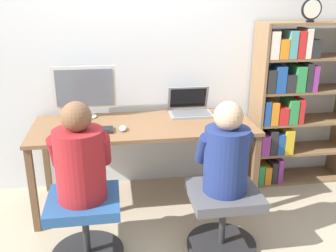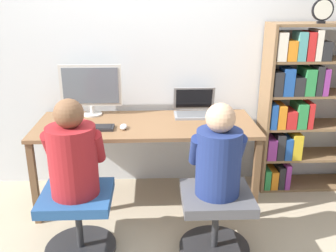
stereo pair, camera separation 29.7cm
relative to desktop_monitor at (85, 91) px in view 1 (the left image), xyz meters
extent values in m
plane|color=tan|center=(0.48, -0.61, -0.97)|extent=(14.00, 14.00, 0.00)
cube|color=silver|center=(0.48, 0.18, 0.33)|extent=(10.00, 0.05, 2.60)
cube|color=brown|center=(0.48, -0.25, -0.26)|extent=(1.83, 0.72, 0.03)
cube|color=brown|center=(-0.40, -0.57, -0.62)|extent=(0.05, 0.05, 0.70)
cube|color=brown|center=(1.36, -0.57, -0.62)|extent=(0.05, 0.05, 0.70)
cube|color=brown|center=(-0.40, 0.07, -0.62)|extent=(0.05, 0.05, 0.70)
cube|color=brown|center=(1.36, 0.07, -0.62)|extent=(0.05, 0.05, 0.70)
cylinder|color=beige|center=(0.00, 0.00, -0.24)|extent=(0.17, 0.17, 0.01)
cylinder|color=beige|center=(0.00, 0.00, -0.19)|extent=(0.04, 0.04, 0.07)
cube|color=beige|center=(0.00, 0.00, 0.03)|extent=(0.54, 0.02, 0.37)
cube|color=slate|center=(0.00, -0.01, 0.03)|extent=(0.48, 0.01, 0.32)
cube|color=gray|center=(0.92, -0.08, -0.23)|extent=(0.37, 0.22, 0.02)
cube|color=slate|center=(0.92, -0.08, -0.22)|extent=(0.33, 0.17, 0.00)
cube|color=gray|center=(0.92, 0.06, -0.12)|extent=(0.37, 0.07, 0.21)
cube|color=black|center=(0.92, 0.06, -0.12)|extent=(0.33, 0.06, 0.18)
cube|color=#232326|center=(0.00, -0.38, -0.23)|extent=(0.46, 0.13, 0.02)
cube|color=black|center=(0.00, -0.38, -0.22)|extent=(0.42, 0.11, 0.00)
ellipsoid|color=silver|center=(0.30, -0.38, -0.22)|extent=(0.06, 0.11, 0.03)
cylinder|color=#262628|center=(0.01, -0.94, -0.75)|extent=(0.05, 0.05, 0.36)
cube|color=#234C84|center=(0.01, -0.94, -0.53)|extent=(0.48, 0.45, 0.07)
cylinder|color=#262628|center=(0.97, -0.98, -0.95)|extent=(0.51, 0.51, 0.04)
cylinder|color=#262628|center=(0.97, -0.98, -0.75)|extent=(0.05, 0.05, 0.36)
cube|color=#4C4C51|center=(0.97, -0.98, -0.53)|extent=(0.48, 0.45, 0.07)
cylinder|color=maroon|center=(0.01, -0.94, -0.26)|extent=(0.32, 0.32, 0.48)
sphere|color=brown|center=(0.01, -0.94, 0.07)|extent=(0.19, 0.19, 0.19)
cylinder|color=maroon|center=(-0.15, -0.87, -0.19)|extent=(0.09, 0.22, 0.27)
cylinder|color=maroon|center=(0.16, -0.87, -0.19)|extent=(0.09, 0.22, 0.27)
cylinder|color=navy|center=(0.97, -0.98, -0.27)|extent=(0.30, 0.30, 0.45)
sphere|color=tan|center=(0.97, -0.98, 0.04)|extent=(0.19, 0.19, 0.19)
cylinder|color=navy|center=(0.82, -0.91, -0.21)|extent=(0.08, 0.20, 0.26)
cylinder|color=navy|center=(1.11, -0.91, -0.21)|extent=(0.08, 0.20, 0.26)
cube|color=brown|center=(1.54, -0.03, -0.21)|extent=(0.02, 0.32, 1.52)
cube|color=brown|center=(1.99, -0.03, -0.96)|extent=(0.87, 0.31, 0.02)
cube|color=brown|center=(1.99, -0.03, -0.66)|extent=(0.87, 0.31, 0.02)
cube|color=brown|center=(1.99, -0.03, -0.36)|extent=(0.87, 0.31, 0.02)
cube|color=brown|center=(1.99, -0.03, -0.06)|extent=(0.87, 0.31, 0.02)
cube|color=brown|center=(1.99, -0.03, 0.24)|extent=(0.87, 0.31, 0.02)
cube|color=brown|center=(1.99, -0.03, 0.54)|extent=(0.87, 0.31, 0.02)
cube|color=#2D8C47|center=(1.59, -0.08, -0.85)|extent=(0.05, 0.21, 0.19)
cube|color=orange|center=(1.66, -0.06, -0.86)|extent=(0.06, 0.24, 0.18)
cube|color=#262628|center=(1.72, -0.06, -0.84)|extent=(0.05, 0.24, 0.22)
cube|color=#8C338C|center=(1.78, -0.05, -0.82)|extent=(0.05, 0.26, 0.24)
cube|color=#8C338C|center=(1.61, -0.08, -0.55)|extent=(0.08, 0.22, 0.19)
cube|color=#262628|center=(1.69, -0.07, -0.53)|extent=(0.07, 0.23, 0.24)
cube|color=#1E4C9E|center=(1.76, -0.09, -0.54)|extent=(0.07, 0.18, 0.20)
cube|color=gold|center=(1.84, -0.09, -0.53)|extent=(0.08, 0.19, 0.23)
cube|color=#1E4C9E|center=(1.59, -0.06, -0.23)|extent=(0.06, 0.24, 0.22)
cube|color=orange|center=(1.66, -0.08, -0.24)|extent=(0.07, 0.22, 0.21)
cube|color=red|center=(1.75, -0.08, -0.27)|extent=(0.09, 0.21, 0.16)
cube|color=#2D8C47|center=(1.85, -0.07, -0.23)|extent=(0.08, 0.24, 0.22)
cube|color=red|center=(1.92, -0.09, -0.23)|extent=(0.05, 0.18, 0.23)
cube|color=#262628|center=(1.60, -0.09, 0.06)|extent=(0.08, 0.18, 0.21)
cube|color=#1E4C9E|center=(1.69, -0.10, 0.07)|extent=(0.09, 0.18, 0.23)
cube|color=#262628|center=(1.79, -0.08, 0.03)|extent=(0.09, 0.22, 0.16)
cube|color=#2D8C47|center=(1.88, -0.06, 0.07)|extent=(0.09, 0.24, 0.23)
cube|color=#262628|center=(1.96, -0.08, 0.08)|extent=(0.06, 0.20, 0.25)
cube|color=#8C338C|center=(2.01, -0.08, 0.07)|extent=(0.05, 0.21, 0.23)
cube|color=silver|center=(1.60, -0.09, 0.37)|extent=(0.08, 0.20, 0.23)
cube|color=orange|center=(1.69, -0.09, 0.34)|extent=(0.08, 0.18, 0.17)
cube|color=teal|center=(1.77, -0.09, 0.37)|extent=(0.07, 0.19, 0.24)
cube|color=red|center=(1.85, -0.08, 0.37)|extent=(0.06, 0.22, 0.23)
cube|color=silver|center=(1.91, -0.08, 0.38)|extent=(0.05, 0.22, 0.25)
cube|color=#262628|center=(1.98, -0.07, 0.33)|extent=(0.08, 0.24, 0.16)
cube|color=black|center=(1.91, -0.13, 0.56)|extent=(0.06, 0.03, 0.02)
cylinder|color=black|center=(1.91, -0.13, 0.66)|extent=(0.18, 0.02, 0.18)
cylinder|color=silver|center=(1.91, -0.14, 0.66)|extent=(0.15, 0.00, 0.15)
camera|label=1|loc=(0.24, -3.19, 0.78)|focal=40.00mm
camera|label=2|loc=(0.54, -3.21, 0.78)|focal=40.00mm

